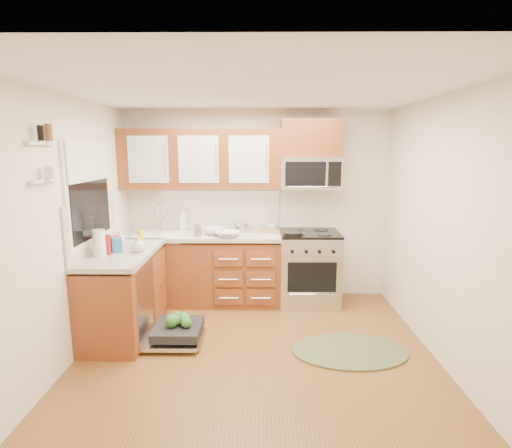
{
  "coord_description": "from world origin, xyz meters",
  "views": [
    {
      "loc": [
        0.03,
        -3.6,
        2.0
      ],
      "look_at": [
        -0.01,
        0.85,
        1.17
      ],
      "focal_mm": 28.0,
      "sensor_mm": 36.0,
      "label": 1
    }
  ],
  "objects_px": {
    "rug": "(350,351)",
    "skillet": "(292,234)",
    "upper_cabinets": "(201,159)",
    "dishwasher": "(174,333)",
    "paper_towel_roll": "(99,243)",
    "range": "(309,268)",
    "stock_pot": "(241,227)",
    "sink": "(161,243)",
    "cup": "(272,227)",
    "microwave": "(310,173)",
    "bowl_b": "(214,231)",
    "cutting_board": "(271,231)",
    "bowl_a": "(228,234)"
  },
  "relations": [
    {
      "from": "sink",
      "to": "bowl_a",
      "type": "bearing_deg",
      "value": -10.84
    },
    {
      "from": "sink",
      "to": "stock_pot",
      "type": "height_order",
      "value": "stock_pot"
    },
    {
      "from": "paper_towel_roll",
      "to": "rug",
      "type": "bearing_deg",
      "value": -5.32
    },
    {
      "from": "dishwasher",
      "to": "sink",
      "type": "bearing_deg",
      "value": 109.2
    },
    {
      "from": "skillet",
      "to": "paper_towel_roll",
      "type": "height_order",
      "value": "paper_towel_roll"
    },
    {
      "from": "cup",
      "to": "microwave",
      "type": "bearing_deg",
      "value": -11.77
    },
    {
      "from": "microwave",
      "to": "cup",
      "type": "bearing_deg",
      "value": 168.23
    },
    {
      "from": "upper_cabinets",
      "to": "microwave",
      "type": "distance_m",
      "value": 1.42
    },
    {
      "from": "rug",
      "to": "cup",
      "type": "height_order",
      "value": "cup"
    },
    {
      "from": "skillet",
      "to": "upper_cabinets",
      "type": "bearing_deg",
      "value": 163.25
    },
    {
      "from": "stock_pot",
      "to": "cutting_board",
      "type": "distance_m",
      "value": 0.4
    },
    {
      "from": "paper_towel_roll",
      "to": "range",
      "type": "bearing_deg",
      "value": 25.54
    },
    {
      "from": "upper_cabinets",
      "to": "microwave",
      "type": "xyz_separation_m",
      "value": [
        1.41,
        -0.02,
        -0.18
      ]
    },
    {
      "from": "upper_cabinets",
      "to": "bowl_b",
      "type": "distance_m",
      "value": 0.94
    },
    {
      "from": "skillet",
      "to": "cutting_board",
      "type": "height_order",
      "value": "skillet"
    },
    {
      "from": "range",
      "to": "stock_pot",
      "type": "height_order",
      "value": "stock_pot"
    },
    {
      "from": "dishwasher",
      "to": "bowl_b",
      "type": "relative_size",
      "value": 2.54
    },
    {
      "from": "dishwasher",
      "to": "paper_towel_roll",
      "type": "distance_m",
      "value": 1.21
    },
    {
      "from": "microwave",
      "to": "range",
      "type": "bearing_deg",
      "value": -90.0
    },
    {
      "from": "sink",
      "to": "rug",
      "type": "bearing_deg",
      "value": -31.0
    },
    {
      "from": "paper_towel_roll",
      "to": "dishwasher",
      "type": "bearing_deg",
      "value": -3.14
    },
    {
      "from": "sink",
      "to": "microwave",
      "type": "bearing_deg",
      "value": 3.85
    },
    {
      "from": "range",
      "to": "bowl_a",
      "type": "distance_m",
      "value": 1.16
    },
    {
      "from": "upper_cabinets",
      "to": "range",
      "type": "bearing_deg",
      "value": -5.89
    },
    {
      "from": "upper_cabinets",
      "to": "cup",
      "type": "xyz_separation_m",
      "value": [
        0.93,
        0.07,
        -0.9
      ]
    },
    {
      "from": "rug",
      "to": "paper_towel_roll",
      "type": "distance_m",
      "value": 2.76
    },
    {
      "from": "upper_cabinets",
      "to": "rug",
      "type": "bearing_deg",
      "value": -41.46
    },
    {
      "from": "microwave",
      "to": "sink",
      "type": "distance_m",
      "value": 2.13
    },
    {
      "from": "microwave",
      "to": "cup",
      "type": "distance_m",
      "value": 0.88
    },
    {
      "from": "dishwasher",
      "to": "cup",
      "type": "distance_m",
      "value": 1.93
    },
    {
      "from": "sink",
      "to": "skillet",
      "type": "height_order",
      "value": "skillet"
    },
    {
      "from": "bowl_a",
      "to": "bowl_b",
      "type": "bearing_deg",
      "value": 138.31
    },
    {
      "from": "upper_cabinets",
      "to": "stock_pot",
      "type": "relative_size",
      "value": 10.47
    },
    {
      "from": "microwave",
      "to": "dishwasher",
      "type": "xyz_separation_m",
      "value": [
        -1.54,
        -1.25,
        -1.6
      ]
    },
    {
      "from": "cup",
      "to": "skillet",
      "type": "bearing_deg",
      "value": -60.72
    },
    {
      "from": "skillet",
      "to": "range",
      "type": "bearing_deg",
      "value": 40.33
    },
    {
      "from": "rug",
      "to": "skillet",
      "type": "relative_size",
      "value": 4.82
    },
    {
      "from": "rug",
      "to": "range",
      "type": "bearing_deg",
      "value": 101.07
    },
    {
      "from": "dishwasher",
      "to": "cup",
      "type": "xyz_separation_m",
      "value": [
        1.06,
        1.35,
        0.87
      ]
    },
    {
      "from": "dishwasher",
      "to": "skillet",
      "type": "relative_size",
      "value": 2.91
    },
    {
      "from": "rug",
      "to": "cup",
      "type": "xyz_separation_m",
      "value": [
        -0.74,
        1.55,
        0.96
      ]
    },
    {
      "from": "bowl_a",
      "to": "dishwasher",
      "type": "bearing_deg",
      "value": -117.67
    },
    {
      "from": "microwave",
      "to": "stock_pot",
      "type": "bearing_deg",
      "value": 176.81
    },
    {
      "from": "bowl_b",
      "to": "microwave",
      "type": "bearing_deg",
      "value": 6.32
    },
    {
      "from": "sink",
      "to": "cup",
      "type": "xyz_separation_m",
      "value": [
        1.45,
        0.23,
        0.17
      ]
    },
    {
      "from": "sink",
      "to": "rug",
      "type": "height_order",
      "value": "sink"
    },
    {
      "from": "dishwasher",
      "to": "paper_towel_roll",
      "type": "relative_size",
      "value": 2.57
    },
    {
      "from": "cutting_board",
      "to": "sink",
      "type": "bearing_deg",
      "value": -174.81
    },
    {
      "from": "bowl_a",
      "to": "paper_towel_roll",
      "type": "bearing_deg",
      "value": -143.7
    },
    {
      "from": "upper_cabinets",
      "to": "skillet",
      "type": "bearing_deg",
      "value": -16.75
    }
  ]
}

